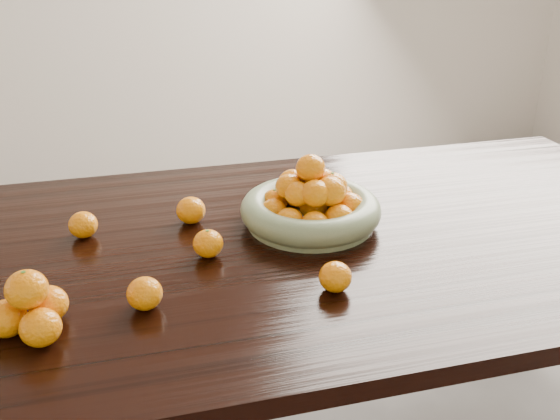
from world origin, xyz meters
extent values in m
cube|color=black|center=(0.00, 0.00, 0.73)|extent=(2.00, 1.00, 0.04)
cube|color=black|center=(0.93, 0.43, 0.35)|extent=(0.08, 0.08, 0.71)
cylinder|color=gray|center=(0.05, 0.06, 0.76)|extent=(0.29, 0.29, 0.01)
torus|color=gray|center=(0.05, 0.06, 0.79)|extent=(0.33, 0.33, 0.06)
ellipsoid|color=orange|center=(0.14, 0.09, 0.80)|extent=(0.07, 0.07, 0.06)
ellipsoid|color=orange|center=(0.10, 0.13, 0.80)|extent=(0.07, 0.07, 0.06)
ellipsoid|color=orange|center=(0.03, 0.14, 0.80)|extent=(0.07, 0.07, 0.07)
ellipsoid|color=orange|center=(-0.02, 0.11, 0.79)|extent=(0.06, 0.06, 0.06)
ellipsoid|color=orange|center=(-0.04, 0.05, 0.79)|extent=(0.06, 0.06, 0.06)
ellipsoid|color=orange|center=(-0.02, -0.01, 0.79)|extent=(0.06, 0.06, 0.06)
ellipsoid|color=orange|center=(0.03, -0.03, 0.79)|extent=(0.06, 0.06, 0.06)
ellipsoid|color=orange|center=(0.09, -0.02, 0.80)|extent=(0.07, 0.07, 0.06)
ellipsoid|color=orange|center=(0.14, 0.03, 0.80)|extent=(0.07, 0.07, 0.06)
ellipsoid|color=orange|center=(0.06, 0.05, 0.80)|extent=(0.07, 0.07, 0.06)
ellipsoid|color=orange|center=(0.09, 0.09, 0.84)|extent=(0.06, 0.06, 0.06)
ellipsoid|color=orange|center=(0.06, 0.10, 0.85)|extent=(0.07, 0.07, 0.06)
ellipsoid|color=orange|center=(0.02, 0.10, 0.84)|extent=(0.07, 0.07, 0.07)
ellipsoid|color=orange|center=(0.00, 0.07, 0.85)|extent=(0.06, 0.06, 0.06)
ellipsoid|color=orange|center=(0.01, 0.03, 0.84)|extent=(0.06, 0.06, 0.06)
ellipsoid|color=orange|center=(0.05, 0.01, 0.85)|extent=(0.07, 0.07, 0.06)
ellipsoid|color=orange|center=(0.08, 0.02, 0.85)|extent=(0.07, 0.07, 0.07)
ellipsoid|color=orange|center=(0.10, 0.05, 0.84)|extent=(0.07, 0.07, 0.07)
ellipsoid|color=orange|center=(0.05, 0.06, 0.89)|extent=(0.07, 0.07, 0.06)
ellipsoid|color=orange|center=(-0.52, -0.27, 0.78)|extent=(0.07, 0.07, 0.06)
ellipsoid|color=orange|center=(-0.51, -0.20, 0.78)|extent=(0.07, 0.07, 0.06)
ellipsoid|color=orange|center=(-0.58, -0.23, 0.78)|extent=(0.07, 0.07, 0.06)
ellipsoid|color=orange|center=(-0.54, -0.23, 0.84)|extent=(0.07, 0.07, 0.07)
ellipsoid|color=orange|center=(-0.20, -0.04, 0.78)|extent=(0.06, 0.06, 0.06)
ellipsoid|color=orange|center=(-0.34, -0.21, 0.78)|extent=(0.07, 0.07, 0.06)
ellipsoid|color=orange|center=(0.01, -0.24, 0.78)|extent=(0.06, 0.06, 0.06)
ellipsoid|color=orange|center=(-0.46, 0.12, 0.78)|extent=(0.06, 0.06, 0.06)
ellipsoid|color=orange|center=(-0.22, 0.13, 0.78)|extent=(0.07, 0.07, 0.06)
camera|label=1|loc=(-0.35, -1.20, 1.39)|focal=40.00mm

